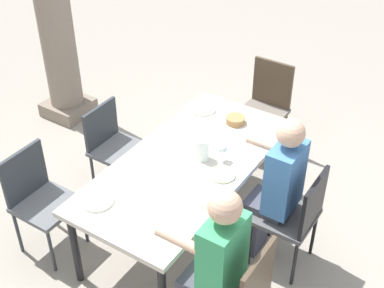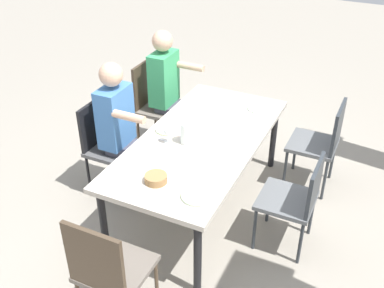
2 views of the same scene
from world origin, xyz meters
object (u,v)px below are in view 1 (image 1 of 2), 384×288
object	(u,v)px
chair_west_north	(38,195)
chair_mid_south	(296,214)
chair_head_east	(266,103)
diner_man_white	(214,264)
plate_2	(203,109)
water_pitcher	(203,150)
chair_mid_north	(113,143)
dining_table	(187,168)
bread_basket	(235,120)
plate_0	(97,201)
wine_glass_1	(223,149)
diner_woman_green	(276,187)
plate_1	(223,175)

from	to	relation	value
chair_west_north	chair_mid_south	bearing A→B (deg)	-63.38
chair_head_east	diner_man_white	size ratio (longest dim) A/B	0.72
chair_mid_south	plate_2	bearing A→B (deg)	63.51
water_pitcher	plate_2	bearing A→B (deg)	31.88
chair_mid_north	diner_man_white	world-z (taller)	diner_man_white
dining_table	bread_basket	size ratio (longest dim) A/B	11.86
chair_west_north	plate_0	size ratio (longest dim) A/B	3.68
wine_glass_1	water_pitcher	size ratio (longest dim) A/B	0.85
diner_man_white	bread_basket	distance (m)	1.63
chair_west_north	chair_mid_north	bearing A→B (deg)	-0.28
dining_table	chair_head_east	size ratio (longest dim) A/B	2.09
chair_west_north	chair_mid_south	size ratio (longest dim) A/B	0.99
chair_mid_north	chair_mid_south	size ratio (longest dim) A/B	0.92
chair_mid_south	plate_0	xyz separation A→B (m)	(-0.87, 1.19, 0.21)
diner_woman_green	plate_2	distance (m)	1.20
plate_0	bread_basket	xyz separation A→B (m)	(1.45, -0.33, 0.02)
diner_man_white	wine_glass_1	world-z (taller)	diner_man_white
diner_woman_green	plate_0	bearing A→B (deg)	131.10
bread_basket	wine_glass_1	bearing A→B (deg)	-161.53
chair_mid_north	plate_0	distance (m)	1.10
chair_west_north	water_pitcher	size ratio (longest dim) A/B	4.90
dining_table	chair_west_north	xyz separation A→B (m)	(-0.78, 0.90, -0.15)
chair_mid_north	wine_glass_1	size ratio (longest dim) A/B	5.39
diner_man_white	chair_mid_north	bearing A→B (deg)	60.66
bread_basket	diner_woman_green	bearing A→B (deg)	-130.50
chair_head_east	plate_0	size ratio (longest dim) A/B	3.91
chair_head_east	diner_man_white	world-z (taller)	diner_man_white
dining_table	chair_west_north	size ratio (longest dim) A/B	2.22
chair_west_north	wine_glass_1	bearing A→B (deg)	-49.77
wine_glass_1	plate_2	bearing A→B (deg)	43.67
plate_0	chair_head_east	bearing A→B (deg)	-7.45
chair_west_north	diner_man_white	xyz separation A→B (m)	(-0.00, -1.62, 0.20)
chair_head_east	bread_basket	distance (m)	0.76
diner_woman_green	bread_basket	world-z (taller)	diner_woman_green
dining_table	water_pitcher	xyz separation A→B (m)	(0.10, -0.08, 0.14)
chair_mid_south	water_pitcher	world-z (taller)	same
chair_head_east	diner_man_white	distance (m)	2.34
dining_table	bread_basket	world-z (taller)	bread_basket
plate_1	wine_glass_1	xyz separation A→B (m)	(0.17, 0.10, 0.10)
chair_west_north	chair_mid_south	world-z (taller)	chair_mid_south
chair_mid_north	chair_head_east	distance (m)	1.59
diner_man_white	bread_basket	size ratio (longest dim) A/B	7.94
chair_west_north	bread_basket	world-z (taller)	chair_west_north
dining_table	plate_0	xyz separation A→B (m)	(-0.75, 0.29, 0.07)
diner_woman_green	plate_1	xyz separation A→B (m)	(-0.12, 0.40, 0.03)
chair_mid_south	bread_basket	bearing A→B (deg)	56.08
plate_1	chair_mid_south	bearing A→B (deg)	-78.45
diner_man_white	plate_0	distance (m)	1.00
bread_basket	diner_man_white	bearing A→B (deg)	-155.64
plate_1	dining_table	bearing A→B (deg)	90.85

